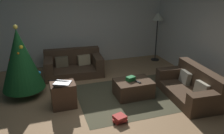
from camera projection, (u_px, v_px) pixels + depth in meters
name	position (u px, v px, depth m)	size (l,w,h in m)	color
ground_plane	(98.00, 111.00, 4.84)	(6.40, 6.40, 0.00)	#93704C
rear_partition	(71.00, 24.00, 7.15)	(6.40, 0.12, 2.60)	beige
couch_left	(73.00, 65.00, 6.69)	(1.69, 1.05, 0.70)	#473323
couch_right	(192.00, 87.00, 5.31)	(0.99, 1.74, 0.71)	#473323
ottoman	(133.00, 88.00, 5.41)	(0.86, 0.62, 0.40)	#473323
gift_box	(131.00, 79.00, 5.32)	(0.20, 0.14, 0.10)	#19662D
tv_remote	(138.00, 82.00, 5.25)	(0.05, 0.16, 0.02)	black
christmas_tree	(20.00, 60.00, 5.19)	(0.98, 0.98, 1.71)	brown
side_table	(63.00, 95.00, 4.94)	(0.52, 0.44, 0.55)	#4C3323
laptop	(61.00, 82.00, 4.75)	(0.50, 0.53, 0.19)	silver
book_stack	(120.00, 119.00, 4.43)	(0.31, 0.27, 0.15)	#B7332D
corner_lamp	(158.00, 20.00, 7.43)	(0.36, 0.36, 1.63)	black
area_rug	(133.00, 95.00, 5.48)	(2.60, 2.00, 0.01)	#44412D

